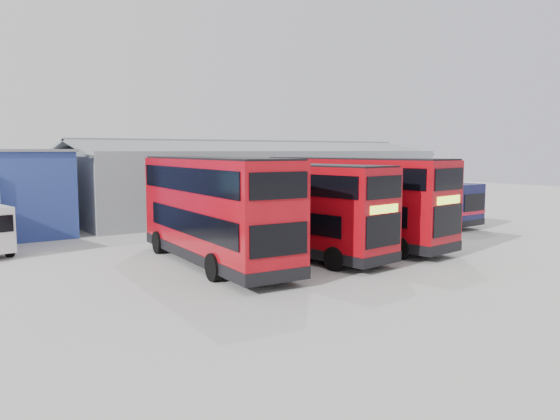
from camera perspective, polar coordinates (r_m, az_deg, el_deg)
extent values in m
plane|color=#A2A29D|center=(24.99, 7.10, -5.45)|extent=(120.00, 120.00, 0.00)
cube|color=gray|center=(45.33, -2.52, 3.02)|extent=(30.00, 12.00, 5.00)
cube|color=slate|center=(42.94, -0.50, 6.51)|extent=(30.50, 6.33, 1.29)
cube|color=slate|center=(47.63, -4.37, 6.47)|extent=(30.50, 6.33, 1.29)
cube|color=#990811|center=(24.07, -6.90, 0.19)|extent=(3.56, 11.34, 4.30)
cube|color=black|center=(24.35, -6.84, -4.36)|extent=(3.60, 11.38, 0.48)
cube|color=black|center=(24.33, -3.57, -0.91)|extent=(0.82, 9.43, 1.01)
cube|color=black|center=(23.23, -9.51, -1.33)|extent=(0.82, 9.43, 1.01)
cube|color=black|center=(24.55, -4.05, 3.38)|extent=(0.91, 10.49, 1.01)
cube|color=black|center=(23.46, -9.96, 3.17)|extent=(0.91, 10.49, 1.01)
cube|color=black|center=(29.32, -11.32, -0.01)|extent=(2.39, 0.25, 1.43)
cube|color=black|center=(29.18, -11.40, 3.73)|extent=(2.39, 0.25, 1.01)
cube|color=#ADD72D|center=(29.25, -11.36, 1.85)|extent=(1.91, 0.20, 0.37)
cube|color=black|center=(19.21, -0.09, -3.14)|extent=(2.33, 0.24, 1.17)
cube|color=black|center=(18.99, -0.09, 2.56)|extent=(2.33, 0.24, 0.96)
cube|color=black|center=(23.94, -6.97, 5.37)|extent=(3.39, 11.17, 0.11)
cylinder|color=black|center=(28.37, -7.66, -2.93)|extent=(0.43, 1.13, 1.11)
cylinder|color=black|center=(27.48, -12.57, -3.32)|extent=(0.43, 1.13, 1.11)
cylinder|color=black|center=(22.45, -0.92, -5.30)|extent=(0.43, 1.13, 1.11)
cylinder|color=black|center=(21.33, -6.90, -5.96)|extent=(0.43, 1.13, 1.11)
cube|color=#990811|center=(26.16, 1.79, 0.31)|extent=(3.54, 10.56, 4.00)
cube|color=black|center=(26.41, 1.77, -3.58)|extent=(3.58, 10.61, 0.44)
cube|color=black|center=(25.68, -0.86, -0.85)|extent=(0.97, 8.74, 0.94)
cube|color=black|center=(27.36, 3.13, -0.42)|extent=(0.97, 8.74, 0.94)
cube|color=black|center=(25.23, -0.28, 2.85)|extent=(1.07, 9.72, 0.94)
cube|color=black|center=(26.94, 3.74, 3.06)|extent=(1.07, 9.72, 0.94)
cube|color=black|center=(22.75, 10.79, -2.13)|extent=(2.21, 0.28, 1.33)
cube|color=black|center=(22.56, 10.88, 2.34)|extent=(2.21, 0.28, 0.94)
cube|color=#ADD72D|center=(22.63, 10.85, 0.10)|extent=(1.77, 0.22, 0.35)
cube|color=black|center=(30.21, -4.98, 0.01)|extent=(2.16, 0.28, 1.09)
cube|color=black|center=(30.07, -5.01, 3.37)|extent=(2.16, 0.28, 0.89)
cube|color=black|center=(26.03, 1.80, 4.74)|extent=(3.37, 10.40, 0.10)
cylinder|color=black|center=(23.09, 5.76, -5.11)|extent=(0.42, 1.05, 1.03)
cylinder|color=black|center=(24.85, 9.49, -4.35)|extent=(0.42, 1.05, 1.03)
cylinder|color=black|center=(27.62, -3.75, -3.21)|extent=(0.42, 1.05, 1.03)
cylinder|color=black|center=(29.11, -0.05, -2.71)|extent=(0.42, 1.05, 1.03)
cube|color=#990811|center=(29.00, 7.78, 1.11)|extent=(3.93, 11.19, 4.22)
cube|color=black|center=(29.23, 7.73, -2.61)|extent=(3.98, 11.24, 0.47)
cube|color=black|center=(28.33, 5.40, 0.01)|extent=(1.19, 9.22, 0.99)
cube|color=black|center=(30.33, 8.77, 0.37)|extent=(1.19, 9.22, 0.99)
cube|color=black|center=(27.91, 6.07, 3.56)|extent=(1.32, 10.26, 0.99)
cube|color=black|center=(29.95, 9.44, 3.69)|extent=(1.32, 10.26, 0.99)
cube|color=black|center=(25.92, 17.14, -1.06)|extent=(2.34, 0.34, 1.41)
cube|color=black|center=(25.75, 17.27, 3.09)|extent=(2.34, 0.34, 0.99)
cube|color=#ADD72D|center=(25.81, 17.22, 1.01)|extent=(1.87, 0.27, 0.37)
cube|color=black|center=(32.83, 0.38, 0.71)|extent=(2.28, 0.33, 1.15)
cube|color=black|center=(32.70, 0.38, 3.98)|extent=(2.28, 0.33, 0.94)
cube|color=black|center=(28.89, 7.84, 5.32)|extent=(3.75, 11.02, 0.10)
cylinder|color=black|center=(25.97, 12.41, -3.89)|extent=(0.46, 1.12, 1.08)
cylinder|color=black|center=(28.03, 15.37, -3.23)|extent=(0.46, 1.12, 1.08)
cylinder|color=black|center=(30.18, 2.16, -2.34)|extent=(0.46, 1.12, 1.08)
cylinder|color=black|center=(31.97, 5.36, -1.88)|extent=(0.46, 1.12, 1.08)
cube|color=#0D143A|center=(39.31, 13.02, 1.11)|extent=(2.91, 10.85, 2.59)
cube|color=black|center=(39.42, 12.98, -0.51)|extent=(2.95, 10.89, 0.39)
cube|color=#AD0D26|center=(39.35, 13.00, 0.43)|extent=(2.94, 10.88, 0.24)
cube|color=black|center=(40.07, 14.48, 1.76)|extent=(0.44, 8.99, 0.93)
cube|color=black|center=(38.14, 12.19, 1.60)|extent=(0.44, 8.99, 0.93)
cube|color=black|center=(42.89, 7.43, 1.86)|extent=(2.20, 0.14, 1.27)
cube|color=black|center=(36.15, 19.66, 0.74)|extent=(2.15, 0.14, 1.08)
cylinder|color=black|center=(42.77, 10.01, 0.06)|extent=(0.36, 1.03, 1.02)
cylinder|color=black|center=(41.07, 7.82, -0.16)|extent=(0.36, 1.03, 1.02)
cylinder|color=black|center=(38.56, 17.57, -0.81)|extent=(0.36, 1.03, 1.02)
cylinder|color=black|center=(36.66, 15.49, -1.09)|extent=(0.36, 1.03, 1.02)
cube|color=black|center=(28.91, -26.49, -1.00)|extent=(0.21, 1.00, 0.67)
cylinder|color=black|center=(28.97, -26.42, -3.64)|extent=(0.39, 0.83, 0.80)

